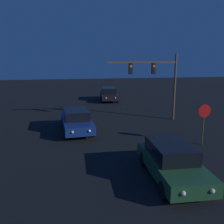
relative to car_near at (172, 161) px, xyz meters
The scene contains 5 objects.
car_near is the anchor object (origin of this frame).
car_mid 8.86m from the car_near, 116.06° to the left, with size 2.32×4.96×1.59m.
car_far 20.61m from the car_near, 88.52° to the left, with size 2.33×4.96×1.59m.
traffic_signal_mast 10.94m from the car_near, 74.20° to the left, with size 5.88×0.30×5.56m.
stop_sign 5.32m from the car_near, 46.08° to the left, with size 0.79×0.07×2.53m.
Camera 1 is at (-2.57, -2.70, 5.30)m, focal length 40.00 mm.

